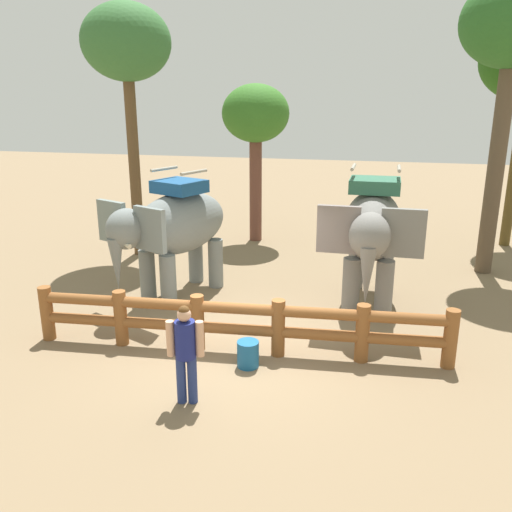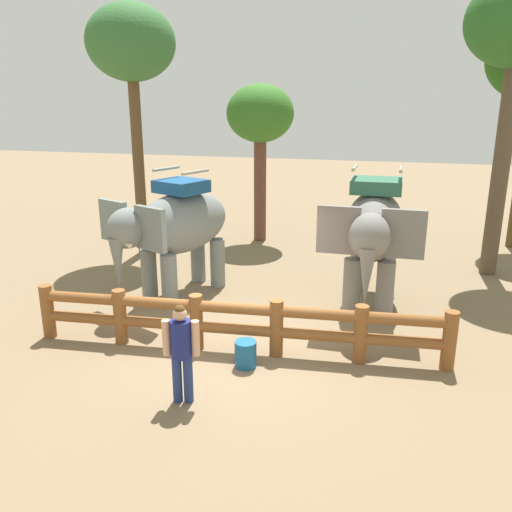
{
  "view_description": "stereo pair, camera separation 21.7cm",
  "coord_description": "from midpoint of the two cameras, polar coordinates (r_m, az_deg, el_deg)",
  "views": [
    {
      "loc": [
        2.35,
        -8.47,
        4.48
      ],
      "look_at": [
        0.0,
        1.38,
        1.4
      ],
      "focal_mm": 37.36,
      "sensor_mm": 36.0,
      "label": 1
    },
    {
      "loc": [
        2.56,
        -8.42,
        4.48
      ],
      "look_at": [
        0.0,
        1.38,
        1.4
      ],
      "focal_mm": 37.36,
      "sensor_mm": 36.0,
      "label": 2
    }
  ],
  "objects": [
    {
      "name": "log_fence",
      "position": [
        9.57,
        -1.52,
        -6.99
      ],
      "size": [
        7.54,
        0.85,
        1.05
      ],
      "color": "brown",
      "rests_on": "ground"
    },
    {
      "name": "tree_far_left",
      "position": [
        15.45,
        -12.81,
        20.92
      ],
      "size": [
        2.36,
        2.36,
        6.8
      ],
      "color": "brown",
      "rests_on": "ground"
    },
    {
      "name": "tourist_woman_in_black",
      "position": [
        8.03,
        -7.23,
        -9.64
      ],
      "size": [
        0.55,
        0.36,
        1.57
      ],
      "color": "navy",
      "rests_on": "ground"
    },
    {
      "name": "elephant_near_left",
      "position": [
        12.07,
        -8.08,
        3.12
      ],
      "size": [
        2.53,
        3.46,
        2.91
      ],
      "color": "slate",
      "rests_on": "ground"
    },
    {
      "name": "ground_plane",
      "position": [
        9.87,
        -1.42,
        -10.09
      ],
      "size": [
        60.0,
        60.0,
        0.0
      ],
      "primitive_type": "plane",
      "color": "#7E674B"
    },
    {
      "name": "feed_bucket",
      "position": [
        9.25,
        -0.44,
        -10.44
      ],
      "size": [
        0.37,
        0.37,
        0.46
      ],
      "color": "#19598C",
      "rests_on": "ground"
    },
    {
      "name": "elephant_center",
      "position": [
        11.6,
        12.95,
        2.65
      ],
      "size": [
        2.02,
        3.52,
        3.04
      ],
      "color": "slate",
      "rests_on": "ground"
    },
    {
      "name": "tree_back_center",
      "position": [
        16.56,
        0.84,
        14.53
      ],
      "size": [
        2.03,
        2.03,
        4.8
      ],
      "color": "brown",
      "rests_on": "ground"
    }
  ]
}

